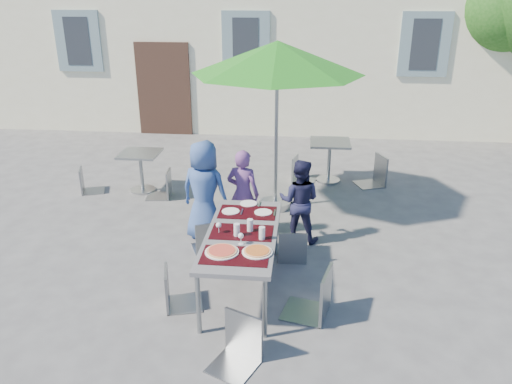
# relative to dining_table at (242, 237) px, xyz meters

# --- Properties ---
(ground) EXTENTS (90.00, 90.00, 0.00)m
(ground) POSITION_rel_dining_table_xyz_m (-0.76, -0.74, -0.70)
(ground) COLOR #4B4B4E
(ground) RESTS_ON ground
(dining_table) EXTENTS (0.80, 1.85, 0.76)m
(dining_table) POSITION_rel_dining_table_xyz_m (0.00, 0.00, 0.00)
(dining_table) COLOR #49484D
(dining_table) RESTS_ON ground
(pizza_near_left) EXTENTS (0.36, 0.36, 0.03)m
(pizza_near_left) POSITION_rel_dining_table_xyz_m (-0.15, -0.49, 0.07)
(pizza_near_left) COLOR white
(pizza_near_left) RESTS_ON dining_table
(pizza_near_right) EXTENTS (0.32, 0.32, 0.03)m
(pizza_near_right) POSITION_rel_dining_table_xyz_m (0.22, -0.46, 0.07)
(pizza_near_right) COLOR white
(pizza_near_right) RESTS_ON dining_table
(glassware) EXTENTS (0.57, 0.38, 0.15)m
(glassware) POSITION_rel_dining_table_xyz_m (0.05, -0.09, 0.13)
(glassware) COLOR silver
(glassware) RESTS_ON dining_table
(place_settings) EXTENTS (0.67, 0.48, 0.01)m
(place_settings) POSITION_rel_dining_table_xyz_m (-0.01, 0.64, 0.06)
(place_settings) COLOR white
(place_settings) RESTS_ON dining_table
(child_0) EXTENTS (0.81, 0.64, 1.45)m
(child_0) POSITION_rel_dining_table_xyz_m (-0.68, 1.26, 0.03)
(child_0) COLOR #355292
(child_0) RESTS_ON ground
(child_1) EXTENTS (0.53, 0.40, 1.30)m
(child_1) POSITION_rel_dining_table_xyz_m (-0.16, 1.40, -0.05)
(child_1) COLOR #6C3E7F
(child_1) RESTS_ON ground
(child_2) EXTENTS (0.63, 0.42, 1.20)m
(child_2) POSITION_rel_dining_table_xyz_m (0.63, 1.34, -0.10)
(child_2) COLOR #1B1C3C
(child_2) RESTS_ON ground
(chair_0) EXTENTS (0.52, 0.53, 0.90)m
(chair_0) POSITION_rel_dining_table_xyz_m (-0.56, 0.85, -0.17)
(chair_0) COLOR gray
(chair_0) RESTS_ON ground
(chair_1) EXTENTS (0.54, 0.55, 0.98)m
(chair_1) POSITION_rel_dining_table_xyz_m (0.09, 0.83, -0.12)
(chair_1) COLOR gray
(chair_1) RESTS_ON ground
(chair_2) EXTENTS (0.39, 0.39, 0.84)m
(chair_2) POSITION_rel_dining_table_xyz_m (0.57, 0.74, -0.21)
(chair_2) COLOR gray
(chair_2) RESTS_ON ground
(chair_3) EXTENTS (0.48, 0.47, 0.88)m
(chair_3) POSITION_rel_dining_table_xyz_m (-0.70, -0.41, -0.18)
(chair_3) COLOR gray
(chair_3) RESTS_ON ground
(chair_4) EXTENTS (0.57, 0.57, 1.06)m
(chair_4) POSITION_rel_dining_table_xyz_m (0.86, -0.43, -0.07)
(chair_4) COLOR gray
(chair_4) RESTS_ON ground
(chair_5) EXTENTS (0.54, 0.55, 0.93)m
(chair_5) POSITION_rel_dining_table_xyz_m (0.12, -1.25, -0.16)
(chair_5) COLOR gray
(chair_5) RESTS_ON ground
(patio_umbrella) EXTENTS (2.60, 2.60, 2.64)m
(patio_umbrella) POSITION_rel_dining_table_xyz_m (0.23, 2.46, 1.68)
(patio_umbrella) COLOR #A6A9AE
(patio_umbrella) RESTS_ON ground
(cafe_table_0) EXTENTS (0.66, 0.66, 0.71)m
(cafe_table_0) POSITION_rel_dining_table_xyz_m (-2.16, 2.94, -0.22)
(cafe_table_0) COLOR #A6A9AE
(cafe_table_0) RESTS_ON ground
(bg_chair_l_0) EXTENTS (0.48, 0.47, 0.84)m
(bg_chair_l_0) POSITION_rel_dining_table_xyz_m (-3.11, 2.80, -0.21)
(bg_chair_l_0) COLOR gray
(bg_chair_l_0) RESTS_ON ground
(bg_chair_r_0) EXTENTS (0.44, 0.44, 0.90)m
(bg_chair_r_0) POSITION_rel_dining_table_xyz_m (-1.71, 2.71, -0.17)
(bg_chair_r_0) COLOR gray
(bg_chair_r_0) RESTS_ON ground
(cafe_table_1) EXTENTS (0.72, 0.72, 0.77)m
(cafe_table_1) POSITION_rel_dining_table_xyz_m (1.14, 3.76, -0.16)
(cafe_table_1) COLOR #A6A9AE
(cafe_table_1) RESTS_ON ground
(bg_chair_l_1) EXTENTS (0.48, 0.47, 0.89)m
(bg_chair_l_1) POSITION_rel_dining_table_xyz_m (0.60, 3.74, -0.18)
(bg_chair_l_1) COLOR #929A9E
(bg_chair_l_1) RESTS_ON ground
(bg_chair_r_1) EXTENTS (0.59, 0.59, 1.03)m
(bg_chair_r_1) POSITION_rel_dining_table_xyz_m (1.98, 3.68, -0.09)
(bg_chair_r_1) COLOR gray
(bg_chair_r_1) RESTS_ON ground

